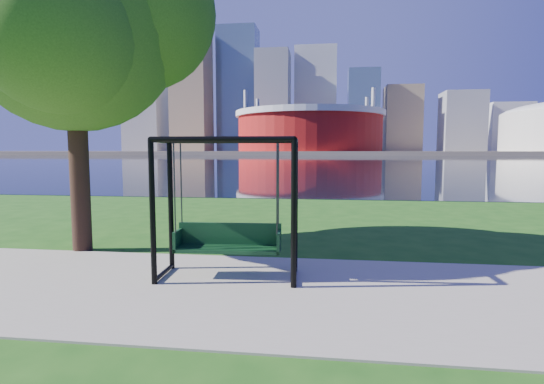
# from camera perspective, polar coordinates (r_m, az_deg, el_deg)

# --- Properties ---
(ground) EXTENTS (900.00, 900.00, 0.00)m
(ground) POSITION_cam_1_polar(r_m,az_deg,el_deg) (7.11, -1.26, -11.98)
(ground) COLOR #1E5114
(ground) RESTS_ON ground
(path) EXTENTS (120.00, 4.00, 0.03)m
(path) POSITION_cam_1_polar(r_m,az_deg,el_deg) (6.63, -1.95, -13.14)
(path) COLOR #9E937F
(path) RESTS_ON ground
(river) EXTENTS (900.00, 180.00, 0.02)m
(river) POSITION_cam_1_polar(r_m,az_deg,el_deg) (108.72, 7.12, 4.38)
(river) COLOR black
(river) RESTS_ON ground
(far_bank) EXTENTS (900.00, 228.00, 2.00)m
(far_bank) POSITION_cam_1_polar(r_m,az_deg,el_deg) (312.70, 7.49, 5.28)
(far_bank) COLOR #937F60
(far_bank) RESTS_ON ground
(stadium) EXTENTS (83.00, 83.00, 32.00)m
(stadium) POSITION_cam_1_polar(r_m,az_deg,el_deg) (242.25, 5.08, 8.38)
(stadium) COLOR maroon
(stadium) RESTS_ON far_bank
(skyline) EXTENTS (392.00, 66.00, 96.50)m
(skyline) POSITION_cam_1_polar(r_m,az_deg,el_deg) (327.87, 6.82, 11.41)
(skyline) COLOR gray
(skyline) RESTS_ON far_bank
(swing) EXTENTS (2.36, 1.12, 2.36)m
(swing) POSITION_cam_1_polar(r_m,az_deg,el_deg) (7.08, -5.95, -2.58)
(swing) COLOR black
(swing) RESTS_ON ground
(park_tree) EXTENTS (5.62, 5.07, 6.98)m
(park_tree) POSITION_cam_1_polar(r_m,az_deg,el_deg) (10.28, -25.30, 20.30)
(park_tree) COLOR black
(park_tree) RESTS_ON ground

